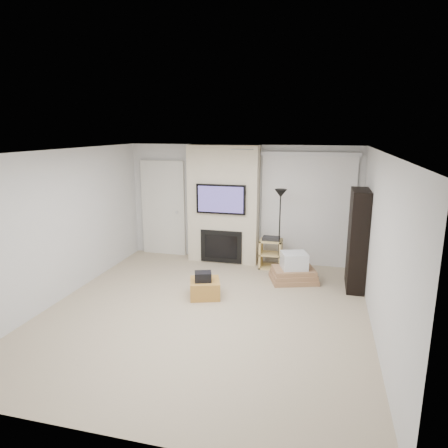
% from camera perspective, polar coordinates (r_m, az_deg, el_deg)
% --- Properties ---
extents(floor, '(5.00, 5.50, 0.00)m').
position_cam_1_polar(floor, '(6.47, -2.66, -12.38)').
color(floor, tan).
rests_on(floor, ground).
extents(ceiling, '(5.00, 5.50, 0.00)m').
position_cam_1_polar(ceiling, '(5.84, -2.93, 10.30)').
color(ceiling, white).
rests_on(ceiling, wall_back).
extents(wall_back, '(5.00, 0.00, 2.50)m').
position_cam_1_polar(wall_back, '(8.64, 2.52, 2.95)').
color(wall_back, silver).
rests_on(wall_back, ground).
extents(wall_front, '(5.00, 0.00, 2.50)m').
position_cam_1_polar(wall_front, '(3.65, -15.72, -12.48)').
color(wall_front, silver).
rests_on(wall_front, ground).
extents(wall_left, '(0.00, 5.50, 2.50)m').
position_cam_1_polar(wall_left, '(7.16, -22.31, -0.24)').
color(wall_left, silver).
rests_on(wall_left, ground).
extents(wall_right, '(0.00, 5.50, 2.50)m').
position_cam_1_polar(wall_right, '(5.84, 21.42, -3.07)').
color(wall_right, silver).
rests_on(wall_right, ground).
extents(hvac_vent, '(0.35, 0.18, 0.01)m').
position_cam_1_polar(hvac_vent, '(6.52, 2.60, 10.60)').
color(hvac_vent, silver).
rests_on(hvac_vent, ceiling).
extents(ottoman, '(0.63, 0.63, 0.30)m').
position_cam_1_polar(ottoman, '(6.95, -2.75, -9.16)').
color(ottoman, '#B27D36').
rests_on(ottoman, floor).
extents(black_bag, '(0.34, 0.30, 0.16)m').
position_cam_1_polar(black_bag, '(6.83, -3.01, -7.51)').
color(black_bag, black).
rests_on(black_bag, ottoman).
extents(fireplace_wall, '(1.50, 0.47, 2.50)m').
position_cam_1_polar(fireplace_wall, '(8.52, -0.08, 2.72)').
color(fireplace_wall, beige).
rests_on(fireplace_wall, floor).
extents(entry_door, '(1.02, 0.11, 2.14)m').
position_cam_1_polar(entry_door, '(9.17, -8.63, 2.18)').
color(entry_door, silver).
rests_on(entry_door, floor).
extents(vertical_blinds, '(1.98, 0.10, 2.37)m').
position_cam_1_polar(vertical_blinds, '(8.42, 11.83, 2.57)').
color(vertical_blinds, silver).
rests_on(vertical_blinds, floor).
extents(floor_lamp, '(0.25, 0.25, 1.67)m').
position_cam_1_polar(floor_lamp, '(7.96, 8.03, 2.41)').
color(floor_lamp, black).
rests_on(floor_lamp, floor).
extents(av_stand, '(0.45, 0.38, 0.66)m').
position_cam_1_polar(av_stand, '(8.33, 6.70, -3.95)').
color(av_stand, '#E5C476').
rests_on(av_stand, floor).
extents(box_stack, '(0.99, 0.86, 0.56)m').
position_cam_1_polar(box_stack, '(7.70, 9.93, -6.54)').
color(box_stack, '#9E734F').
rests_on(box_stack, floor).
extents(bookshelf, '(0.30, 0.80, 1.80)m').
position_cam_1_polar(bookshelf, '(7.47, 18.52, -2.17)').
color(bookshelf, black).
rests_on(bookshelf, floor).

